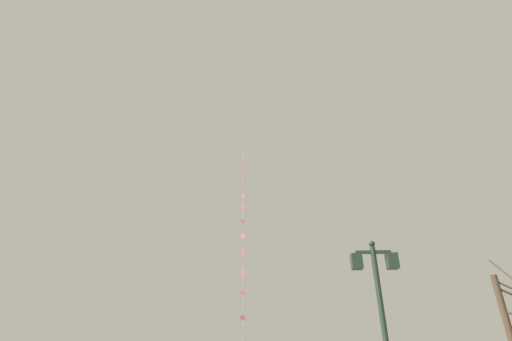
% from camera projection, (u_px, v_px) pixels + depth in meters
% --- Properties ---
extents(twin_lantern_lamp_post, '(1.22, 0.28, 4.42)m').
position_uv_depth(twin_lantern_lamp_post, '(379.00, 292.00, 9.55)').
color(twin_lantern_lamp_post, '#1E2D23').
rests_on(twin_lantern_lamp_post, ground_plane).
extents(kite_train, '(1.90, 14.37, 22.36)m').
position_uv_depth(kite_train, '(243.00, 228.00, 31.22)').
color(kite_train, brown).
rests_on(kite_train, ground_plane).
extents(bare_tree, '(1.27, 1.32, 5.05)m').
position_uv_depth(bare_tree, '(511.00, 334.00, 13.37)').
color(bare_tree, '#423323').
rests_on(bare_tree, ground_plane).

